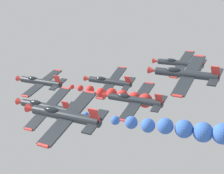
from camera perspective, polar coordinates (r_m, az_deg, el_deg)
airplane_lead at (r=65.07m, az=-11.40°, el=0.85°), size 9.16×10.35×3.50m
smoke_trail_lead at (r=56.48m, az=1.98°, el=-1.53°), size 3.23×14.60×2.64m
airplane_left_inner at (r=53.10m, az=-10.63°, el=-3.07°), size 8.76×10.35×4.49m
airplane_right_inner at (r=67.05m, az=-0.49°, el=0.89°), size 8.63×10.35×4.78m
airplane_left_outer at (r=54.75m, az=3.50°, el=-2.03°), size 8.85×10.35×4.30m
airplane_right_outer at (r=40.11m, az=-7.64°, el=-4.47°), size 8.90×10.35×4.17m
airplane_trailing at (r=70.01m, az=10.65°, el=3.76°), size 8.89×10.35×4.18m
airplane_high_slot at (r=50.45m, az=11.52°, el=2.07°), size 8.73×10.35×4.56m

